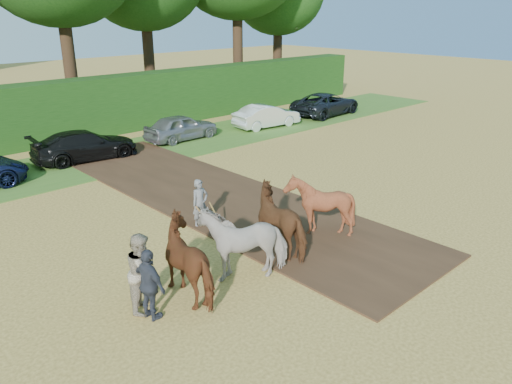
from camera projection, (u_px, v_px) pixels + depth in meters
The scene contains 8 objects.
ground at pixel (343, 284), 12.29m from camera, with size 120.00×120.00×0.00m, color gold.
earth_strip at pixel (213, 196), 18.03m from camera, with size 4.50×17.00×0.05m, color #472D1C.
grass_verge at pixel (87, 163), 21.86m from camera, with size 50.00×5.00×0.03m, color #38601E.
hedgerow at pixel (42, 114), 24.42m from camera, with size 46.00×1.60×3.00m, color #14380F.
spectator_near at pixel (143, 272), 11.02m from camera, with size 0.90×0.70×1.84m, color #B7A890.
spectator_far at pixel (150, 285), 10.68m from camera, with size 0.97×0.41×1.66m, color #282C35.
plough_team at pixel (263, 229), 13.20m from camera, with size 6.05×4.34×1.84m.
parked_cars at pixel (108, 144), 22.31m from camera, with size 35.79×3.41×1.44m.
Camera 1 is at (-8.90, -6.36, 6.41)m, focal length 35.00 mm.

